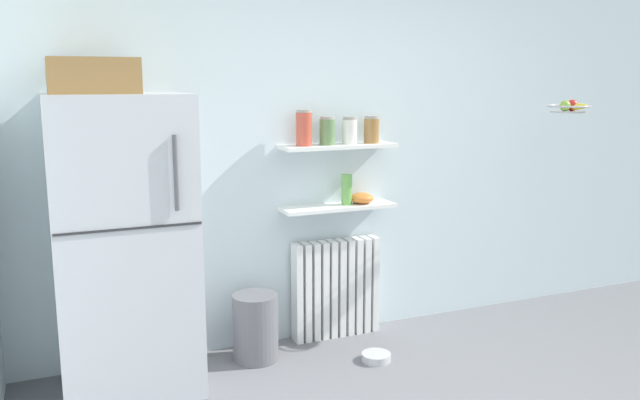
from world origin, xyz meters
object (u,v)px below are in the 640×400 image
(storage_jar_1, at_px, (327,131))
(shelf_bowl, at_px, (362,198))
(radiator, at_px, (336,288))
(trash_bin, at_px, (256,327))
(hanging_fruit_basket, at_px, (569,107))
(storage_jar_0, at_px, (304,128))
(refrigerator, at_px, (123,239))
(pet_food_bowl, at_px, (376,357))
(storage_jar_3, at_px, (372,130))
(vase, at_px, (347,190))
(storage_jar_2, at_px, (350,131))

(storage_jar_1, bearing_deg, shelf_bowl, 0.00)
(radiator, height_order, trash_bin, radiator)
(hanging_fruit_basket, bearing_deg, shelf_bowl, 162.55)
(storage_jar_0, bearing_deg, storage_jar_1, 0.00)
(refrigerator, relative_size, pet_food_bowl, 10.05)
(radiator, xyz_separation_m, storage_jar_3, (0.25, -0.03, 1.11))
(storage_jar_1, bearing_deg, pet_food_bowl, -72.82)
(vase, height_order, pet_food_bowl, vase)
(refrigerator, xyz_separation_m, storage_jar_1, (1.36, 0.22, 0.55))
(storage_jar_1, distance_m, pet_food_bowl, 1.51)
(trash_bin, bearing_deg, storage_jar_0, 19.19)
(shelf_bowl, height_order, pet_food_bowl, shelf_bowl)
(refrigerator, height_order, radiator, refrigerator)
(shelf_bowl, bearing_deg, trash_bin, -170.48)
(storage_jar_1, bearing_deg, hanging_fruit_basket, -14.81)
(shelf_bowl, relative_size, trash_bin, 0.38)
(storage_jar_1, bearing_deg, vase, 0.00)
(trash_bin, relative_size, hanging_fruit_basket, 1.47)
(storage_jar_3, xyz_separation_m, shelf_bowl, (-0.07, 0.00, -0.47))
(storage_jar_1, distance_m, storage_jar_3, 0.33)
(storage_jar_1, distance_m, trash_bin, 1.36)
(radiator, xyz_separation_m, vase, (0.06, -0.03, 0.70))
(storage_jar_3, bearing_deg, shelf_bowl, 180.00)
(storage_jar_2, bearing_deg, trash_bin, -169.24)
(radiator, xyz_separation_m, pet_food_bowl, (0.06, -0.50, -0.32))
(pet_food_bowl, bearing_deg, storage_jar_3, 68.25)
(refrigerator, height_order, storage_jar_0, refrigerator)
(refrigerator, relative_size, storage_jar_0, 8.02)
(storage_jar_0, distance_m, trash_bin, 1.33)
(storage_jar_0, distance_m, hanging_fruit_basket, 1.87)
(refrigerator, distance_m, storage_jar_2, 1.63)
(storage_jar_1, height_order, storage_jar_3, storage_jar_1)
(refrigerator, relative_size, vase, 9.09)
(refrigerator, relative_size, storage_jar_2, 10.36)
(storage_jar_0, bearing_deg, storage_jar_3, 0.00)
(vase, relative_size, hanging_fruit_basket, 0.70)
(storage_jar_0, xyz_separation_m, hanging_fruit_basket, (1.81, -0.44, 0.12))
(storage_jar_1, xyz_separation_m, storage_jar_3, (0.33, 0.00, -0.00))
(shelf_bowl, bearing_deg, radiator, 170.53)
(storage_jar_3, relative_size, trash_bin, 0.43)
(shelf_bowl, relative_size, hanging_fruit_basket, 0.56)
(refrigerator, height_order, shelf_bowl, refrigerator)
(radiator, relative_size, pet_food_bowl, 3.65)
(refrigerator, xyz_separation_m, hanging_fruit_basket, (3.01, -0.22, 0.70))
(storage_jar_3, bearing_deg, hanging_fruit_basket, -18.29)
(storage_jar_1, distance_m, hanging_fruit_basket, 1.71)
(hanging_fruit_basket, bearing_deg, radiator, 163.44)
(storage_jar_1, bearing_deg, refrigerator, -170.98)
(radiator, relative_size, vase, 3.31)
(vase, bearing_deg, trash_bin, -168.96)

